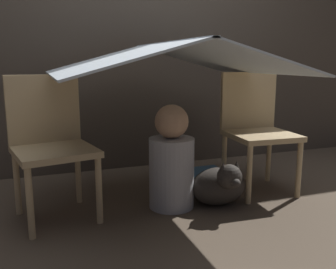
{
  "coord_description": "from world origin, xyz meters",
  "views": [
    {
      "loc": [
        -0.78,
        -1.96,
        0.92
      ],
      "look_at": [
        0.0,
        0.21,
        0.46
      ],
      "focal_mm": 40.0,
      "sensor_mm": 36.0,
      "label": 1
    }
  ],
  "objects_px": {
    "chair_right": "(256,126)",
    "chair_left": "(51,140)",
    "person_front": "(172,163)",
    "dog": "(220,185)"
  },
  "relations": [
    {
      "from": "chair_right",
      "to": "chair_left",
      "type": "bearing_deg",
      "value": -176.94
    },
    {
      "from": "chair_right",
      "to": "person_front",
      "type": "distance_m",
      "value": 0.72
    },
    {
      "from": "person_front",
      "to": "dog",
      "type": "height_order",
      "value": "person_front"
    },
    {
      "from": "chair_left",
      "to": "chair_right",
      "type": "distance_m",
      "value": 1.39
    },
    {
      "from": "chair_left",
      "to": "chair_right",
      "type": "height_order",
      "value": "same"
    },
    {
      "from": "chair_right",
      "to": "person_front",
      "type": "height_order",
      "value": "chair_right"
    },
    {
      "from": "chair_left",
      "to": "dog",
      "type": "height_order",
      "value": "chair_left"
    },
    {
      "from": "chair_left",
      "to": "chair_right",
      "type": "xyz_separation_m",
      "value": [
        1.39,
        0.0,
        0.0
      ]
    },
    {
      "from": "chair_left",
      "to": "person_front",
      "type": "relative_size",
      "value": 1.28
    },
    {
      "from": "person_front",
      "to": "dog",
      "type": "bearing_deg",
      "value": -16.89
    }
  ]
}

